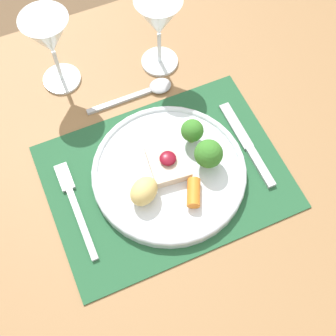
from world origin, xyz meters
The scene contains 9 objects.
ground_plane centered at (0.00, 0.00, 0.00)m, with size 8.00×8.00×0.00m, color brown.
dining_table centered at (0.00, 0.00, 0.66)m, with size 1.44×0.91×0.76m.
placemat centered at (0.00, 0.00, 0.76)m, with size 0.43×0.32×0.00m, color #235633.
dinner_plate centered at (0.01, 0.00, 0.78)m, with size 0.28×0.28×0.08m.
fork centered at (-0.17, 0.02, 0.77)m, with size 0.02×0.20×0.01m.
knife centered at (0.17, -0.01, 0.77)m, with size 0.02×0.20×0.01m.
spoon centered at (0.04, 0.19, 0.76)m, with size 0.18×0.04×0.01m.
wine_glass_near centered at (0.09, 0.25, 0.88)m, with size 0.09×0.09×0.17m.
wine_glass_far centered at (-0.11, 0.29, 0.88)m, with size 0.09×0.09×0.17m.
Camera 1 is at (-0.15, -0.35, 1.53)m, focal length 50.00 mm.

